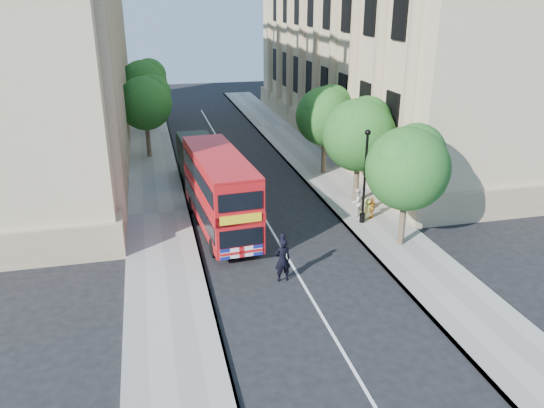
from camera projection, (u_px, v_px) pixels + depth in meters
ground at (306, 289)px, 22.48m from camera, size 120.00×120.00×0.00m
pavement_right at (348, 197)px, 32.78m from camera, size 3.50×80.00×0.12m
pavement_left at (159, 213)px, 30.28m from camera, size 3.50×80.00×0.12m
building_right at (384, 31)px, 43.98m from camera, size 12.00×38.00×18.00m
building_left at (27, 36)px, 37.98m from camera, size 12.00×38.00×18.00m
tree_right_near at (408, 164)px, 24.97m from camera, size 4.00×4.00×6.08m
tree_right_mid at (360, 131)px, 30.33m from camera, size 4.20×4.20×6.37m
tree_right_far at (326, 113)px, 35.82m from camera, size 4.00×4.00×6.15m
tree_left_far at (145, 100)px, 39.55m from camera, size 4.00×4.00×6.30m
tree_left_back at (144, 81)px, 46.71m from camera, size 4.20×4.20×6.65m
lamp_post at (365, 181)px, 28.10m from camera, size 0.32×0.32×5.16m
double_decker_bus at (220, 190)px, 27.56m from camera, size 2.96×8.90×4.04m
box_van at (198, 161)px, 35.30m from camera, size 2.41×5.26×2.94m
police_constable at (283, 260)px, 22.86m from camera, size 0.77×0.55×1.99m
woman_pedestrian at (356, 202)px, 29.56m from camera, size 0.98×0.92×1.59m
child_a at (372, 208)px, 29.28m from camera, size 0.77×0.54×1.21m
child_b at (367, 209)px, 29.15m from camera, size 0.82×0.54×1.20m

